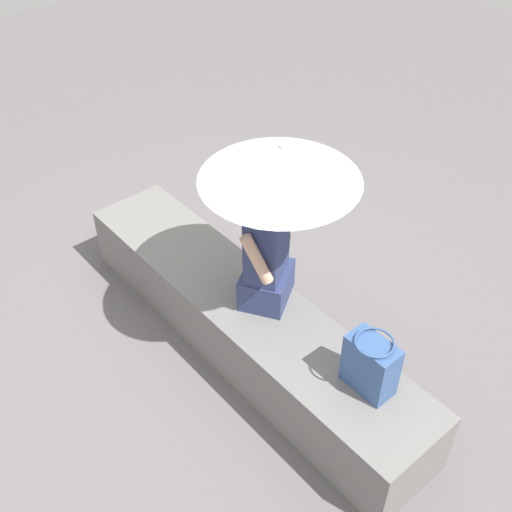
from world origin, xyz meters
The scene contains 5 objects.
ground_plane centered at (0.00, 0.00, 0.00)m, with size 14.00×14.00×0.00m, color #605B5E.
stone_bench centered at (0.00, 0.00, 0.24)m, with size 2.86×0.57×0.48m, color slate.
person_seated centered at (0.07, 0.11, 0.86)m, with size 0.42×0.50×0.90m.
parasol centered at (0.14, 0.13, 1.49)m, with size 0.90×0.90×1.15m.
handbag_black centered at (0.96, 0.07, 0.65)m, with size 0.29×0.21×0.36m.
Camera 1 is at (2.23, -1.82, 3.31)m, focal length 44.70 mm.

